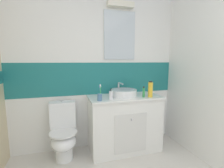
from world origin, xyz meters
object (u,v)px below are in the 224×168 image
Objects in this scene: sink_basin at (123,92)px; shampoo_bottle_tall at (150,89)px; toothbrush_cup at (100,96)px; toothpaste_tube_upright at (144,92)px; soap_dispenser at (111,95)px; toilet at (63,133)px.

sink_basin is 1.87× the size of shampoo_bottle_tall.
toothbrush_cup is 1.39× the size of toothpaste_tube_upright.
toothbrush_cup reaches higher than toothpaste_tube_upright.
sink_basin reaches higher than soap_dispenser.
shampoo_bottle_tall reaches higher than sink_basin.
sink_basin is at bearing 35.02° from soap_dispenser.
toilet is at bearing 157.61° from toothbrush_cup.
shampoo_bottle_tall is 0.11m from toothpaste_tube_upright.
toothpaste_tube_upright is at bearing -0.22° from soap_dispenser.
sink_basin is 0.40m from shampoo_bottle_tall.
soap_dispenser is at bearing 9.54° from toothbrush_cup.
toilet is 3.66× the size of toothbrush_cup.
toothpaste_tube_upright reaches higher than toilet.
toothbrush_cup is 0.16m from soap_dispenser.
soap_dispenser is at bearing 178.69° from shampoo_bottle_tall.
soap_dispenser is (0.16, 0.03, -0.00)m from toothbrush_cup.
sink_basin is 0.30m from toothpaste_tube_upright.
soap_dispenser reaches higher than toilet.
sink_basin is 0.55× the size of toilet.
toothpaste_tube_upright reaches higher than soap_dispenser.
soap_dispenser is 0.66× the size of shampoo_bottle_tall.
sink_basin is 2.83× the size of soap_dispenser.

